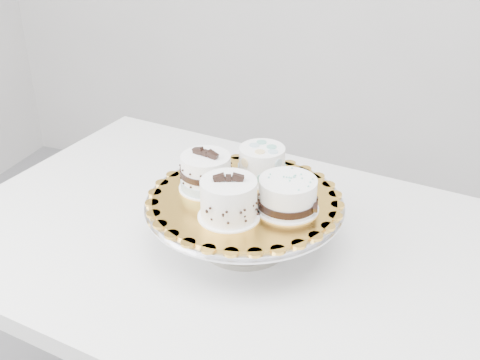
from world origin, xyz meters
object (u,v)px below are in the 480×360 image
(table, at_px, (236,267))
(cake_dots, at_px, (262,163))
(cake_swirl, at_px, (229,200))
(cake_ribbon, at_px, (288,195))
(cake_board, at_px, (245,199))
(cake_stand, at_px, (245,214))
(cake_banded, at_px, (206,173))

(table, height_order, cake_dots, cake_dots)
(table, bearing_deg, cake_dots, 73.29)
(cake_swirl, bearing_deg, cake_ribbon, 12.95)
(table, height_order, cake_board, cake_board)
(cake_board, distance_m, cake_ribbon, 0.10)
(cake_dots, bearing_deg, cake_swirl, -78.38)
(table, height_order, cake_stand, cake_stand)
(table, xyz_separation_m, cake_dots, (0.03, 0.07, 0.22))
(table, bearing_deg, cake_stand, -31.57)
(cake_banded, bearing_deg, cake_swirl, -32.78)
(cake_board, xyz_separation_m, cake_banded, (-0.08, 0.01, 0.04))
(cake_banded, bearing_deg, cake_ribbon, 6.85)
(table, relative_size, cake_swirl, 9.76)
(table, height_order, cake_swirl, cake_swirl)
(cake_swirl, bearing_deg, cake_board, 65.52)
(table, distance_m, cake_swirl, 0.24)
(cake_board, bearing_deg, table, 140.42)
(cake_stand, bearing_deg, cake_board, 53.13)
(table, bearing_deg, cake_swirl, -68.81)
(table, distance_m, cake_stand, 0.15)
(cake_board, height_order, cake_dots, cake_dots)
(cake_board, relative_size, cake_banded, 3.05)
(table, bearing_deg, cake_ribbon, -7.21)
(table, relative_size, cake_stand, 3.36)
(cake_board, bearing_deg, cake_ribbon, -6.35)
(cake_swirl, height_order, cake_banded, cake_swirl)
(cake_board, relative_size, cake_ribbon, 2.75)
(cake_board, relative_size, cake_swirl, 2.67)
(cake_banded, distance_m, cake_dots, 0.12)
(cake_stand, height_order, cake_ribbon, cake_ribbon)
(cake_ribbon, bearing_deg, table, 152.34)
(cake_board, bearing_deg, cake_swirl, -92.65)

